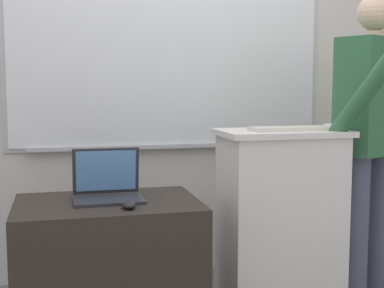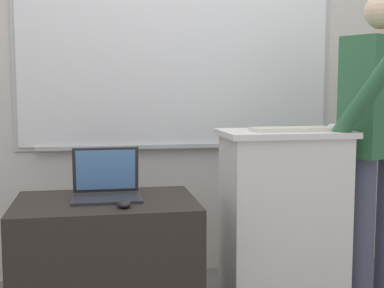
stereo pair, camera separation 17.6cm
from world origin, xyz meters
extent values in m
cube|color=beige|center=(0.00, 1.20, 1.45)|extent=(6.40, 0.12, 2.89)
cube|color=#B7B7BC|center=(-0.02, 1.13, 1.42)|extent=(2.02, 0.02, 1.20)
cube|color=white|center=(-0.02, 1.12, 1.42)|extent=(1.97, 0.02, 1.15)
cube|color=#B7B7BC|center=(-0.02, 1.11, 0.83)|extent=(1.78, 0.04, 0.02)
cube|color=silver|center=(0.42, 0.37, 0.48)|extent=(0.61, 0.38, 0.96)
cube|color=silver|center=(0.42, 0.37, 0.97)|extent=(0.66, 0.42, 0.03)
cube|color=#28231E|center=(-0.50, 0.23, 0.34)|extent=(0.84, 0.59, 0.68)
cylinder|color=#474C60|center=(0.86, 0.33, 0.42)|extent=(0.13, 0.13, 0.84)
cube|color=#2D603D|center=(0.97, 0.39, 1.16)|extent=(0.50, 0.41, 0.63)
cylinder|color=beige|center=(0.97, 0.39, 1.49)|extent=(0.09, 0.09, 0.04)
sphere|color=beige|center=(0.97, 0.39, 1.61)|extent=(0.20, 0.20, 0.20)
cylinder|color=#2D603D|center=(0.75, 0.09, 1.20)|extent=(0.28, 0.42, 0.52)
cube|color=#28282D|center=(-0.50, 0.23, 0.69)|extent=(0.32, 0.21, 0.01)
cube|color=#28282D|center=(-0.50, 0.35, 0.81)|extent=(0.32, 0.05, 0.23)
cube|color=#598CCC|center=(-0.50, 0.35, 0.81)|extent=(0.29, 0.04, 0.20)
cube|color=beige|center=(0.44, 0.32, 1.00)|extent=(0.41, 0.14, 0.02)
ellipsoid|color=black|center=(-0.42, 0.07, 0.70)|extent=(0.06, 0.10, 0.03)
ellipsoid|color=#BCBCC1|center=(0.68, 0.33, 1.01)|extent=(0.06, 0.10, 0.03)
camera|label=1|loc=(-0.72, -2.22, 1.21)|focal=50.00mm
camera|label=2|loc=(-0.55, -2.25, 1.21)|focal=50.00mm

